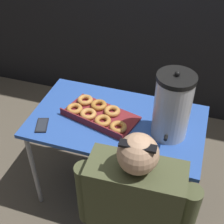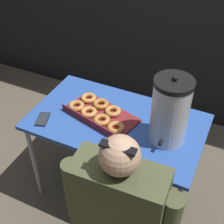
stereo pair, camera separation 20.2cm
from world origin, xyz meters
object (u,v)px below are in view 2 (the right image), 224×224
Objects in this scene: donut_box at (99,113)px; cell_phone at (43,119)px; person_seated at (118,221)px; coffee_urn at (170,111)px.

cell_phone is at bearing -132.82° from donut_box.
person_seated is at bearing -44.78° from cell_phone.
donut_box is 3.54× the size of cell_phone.
cell_phone is 0.13× the size of person_seated.
donut_box is at bearing 178.09° from coffee_urn.
coffee_urn reaches higher than person_seated.
person_seated is (0.71, -0.35, -0.20)m from cell_phone.
person_seated is (-0.08, -0.53, -0.41)m from coffee_urn.
donut_box is 0.37m from cell_phone.
cell_phone is (-0.31, -0.20, -0.02)m from donut_box.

